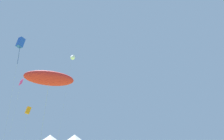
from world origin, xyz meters
name	(u,v)px	position (x,y,z in m)	size (l,w,h in m)	color
kite_blue_box	(21,43)	(-17.83, 35.45, 19.58)	(1.60, 2.05, 20.71)	blue
kite_magenta_diamond	(21,82)	(-26.82, 59.48, 17.84)	(1.54, 2.59, 19.21)	#E02DA3
kite_orange_box	(28,110)	(-22.67, 56.73, 9.19)	(1.70, 1.86, 10.24)	orange
kite_red_parafoil	(50,78)	(-5.65, 15.01, 6.63)	(4.47, 3.27, 7.43)	red
kite_white_delta	(72,57)	(-12.01, 59.09, 25.95)	(2.97, 3.50, 26.90)	white
festival_tent_left	(50,139)	(-17.86, 64.07, 1.56)	(4.33, 4.33, 2.81)	white
festival_tent_center	(75,139)	(-10.51, 64.07, 1.59)	(4.41, 4.41, 2.87)	white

